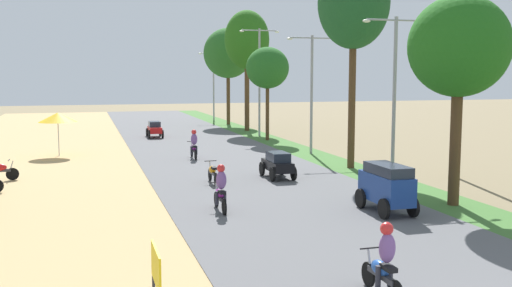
% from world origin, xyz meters
% --- Properties ---
extents(street_signboard, '(0.06, 1.30, 1.50)m').
position_xyz_m(street_signboard, '(-5.95, 3.35, 1.11)').
color(street_signboard, '#262628').
rests_on(street_signboard, dirt_shoulder).
extents(vendor_umbrella, '(2.20, 2.20, 2.52)m').
position_xyz_m(vendor_umbrella, '(-8.68, 28.74, 2.31)').
color(vendor_umbrella, '#99999E').
rests_on(vendor_umbrella, dirt_shoulder).
extents(median_tree_nearest, '(3.59, 3.59, 7.52)m').
position_xyz_m(median_tree_nearest, '(5.65, 10.93, 5.72)').
color(median_tree_nearest, '#4C351E').
rests_on(median_tree_nearest, median_strip).
extents(median_tree_second, '(3.56, 3.56, 10.52)m').
position_xyz_m(median_tree_second, '(5.78, 19.89, 8.24)').
color(median_tree_second, '#4C351E').
rests_on(median_tree_second, median_strip).
extents(median_tree_third, '(3.08, 3.08, 6.68)m').
position_xyz_m(median_tree_third, '(5.48, 33.34, 5.22)').
color(median_tree_third, '#4C351E').
rests_on(median_tree_third, median_strip).
extents(median_tree_fourth, '(3.74, 3.74, 10.03)m').
position_xyz_m(median_tree_fourth, '(5.98, 40.78, 7.60)').
color(median_tree_fourth, '#4C351E').
rests_on(median_tree_fourth, median_strip).
extents(median_tree_fifth, '(4.62, 4.62, 9.07)m').
position_xyz_m(median_tree_fifth, '(5.96, 47.48, 6.76)').
color(median_tree_fifth, '#4C351E').
rests_on(median_tree_fifth, median_strip).
extents(streetlamp_near, '(3.16, 0.20, 7.19)m').
position_xyz_m(streetlamp_near, '(5.80, 15.68, 4.24)').
color(streetlamp_near, gray).
rests_on(streetlamp_near, median_strip).
extents(streetlamp_mid, '(3.16, 0.20, 7.01)m').
position_xyz_m(streetlamp_mid, '(5.80, 25.50, 4.14)').
color(streetlamp_mid, gray).
rests_on(streetlamp_mid, median_strip).
extents(streetlamp_far, '(3.16, 0.20, 8.20)m').
position_xyz_m(streetlamp_far, '(5.80, 36.47, 4.76)').
color(streetlamp_far, gray).
rests_on(streetlamp_far, median_strip).
extents(streetlamp_farthest, '(3.16, 0.20, 7.08)m').
position_xyz_m(streetlamp_farthest, '(5.80, 53.38, 4.18)').
color(streetlamp_farthest, gray).
rests_on(streetlamp_farthest, median_strip).
extents(utility_pole_near, '(1.80, 0.20, 9.98)m').
position_xyz_m(utility_pole_near, '(9.46, 16.45, 5.19)').
color(utility_pole_near, brown).
rests_on(utility_pole_near, ground).
extents(car_van_blue, '(1.19, 2.41, 1.67)m').
position_xyz_m(car_van_blue, '(2.68, 10.45, 1.02)').
color(car_van_blue, navy).
rests_on(car_van_blue, road_strip).
extents(car_sedan_black, '(1.10, 2.26, 1.19)m').
position_xyz_m(car_sedan_black, '(1.23, 17.97, 0.74)').
color(car_sedan_black, black).
rests_on(car_sedan_black, road_strip).
extents(car_sedan_red, '(1.10, 2.26, 1.19)m').
position_xyz_m(car_sedan_red, '(-2.16, 37.38, 0.74)').
color(car_sedan_red, red).
rests_on(car_sedan_red, road_strip).
extents(motorbike_foreground_rider, '(0.54, 1.80, 1.66)m').
position_xyz_m(motorbike_foreground_rider, '(-1.19, 3.41, 0.86)').
color(motorbike_foreground_rider, black).
rests_on(motorbike_foreground_rider, road_strip).
extents(motorbike_ahead_second, '(0.54, 1.80, 1.66)m').
position_xyz_m(motorbike_ahead_second, '(-2.74, 12.16, 0.86)').
color(motorbike_ahead_second, black).
rests_on(motorbike_ahead_second, road_strip).
extents(motorbike_ahead_third, '(0.54, 1.80, 0.94)m').
position_xyz_m(motorbike_ahead_third, '(-1.90, 17.45, 0.57)').
color(motorbike_ahead_third, black).
rests_on(motorbike_ahead_third, road_strip).
extents(motorbike_ahead_fourth, '(0.54, 1.80, 1.66)m').
position_xyz_m(motorbike_ahead_fourth, '(-1.35, 25.17, 0.86)').
color(motorbike_ahead_fourth, black).
rests_on(motorbike_ahead_fourth, road_strip).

